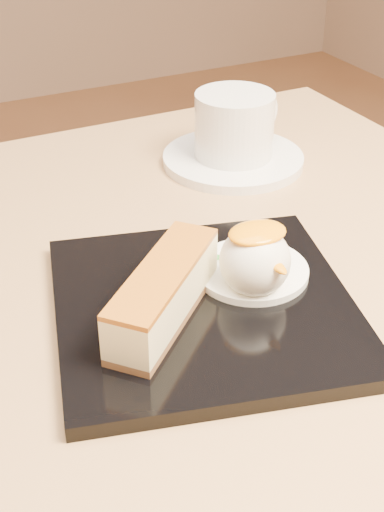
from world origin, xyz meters
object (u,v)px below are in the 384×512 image
dessert_plate (204,307)px  saucer (233,159)px  cheesecake (164,293)px  table (166,481)px  ice_cream_scoop (255,261)px  coffee_cup (236,123)px

dessert_plate → saucer: 0.27m
dessert_plate → saucer: (0.15, 0.22, -0.00)m
dessert_plate → cheesecake: cheesecake is taller
table → dessert_plate: dessert_plate is taller
ice_cream_scoop → saucer: bearing=64.1°
ice_cream_scoop → coffee_cup: coffee_cup is taller
dessert_plate → ice_cream_scoop: ice_cream_scoop is taller
table → ice_cream_scoop: bearing=4.9°
cheesecake → coffee_cup: coffee_cup is taller
cheesecake → coffee_cup: size_ratio=1.10×
table → dessert_plate: size_ratio=3.64×
dessert_plate → ice_cream_scoop: (0.04, -0.00, 0.03)m
ice_cream_scoop → coffee_cup: size_ratio=0.50×
ice_cream_scoop → coffee_cup: (0.11, 0.23, 0.01)m
ice_cream_scoop → coffee_cup: bearing=63.8°
cheesecake → saucer: bearing=8.5°
cheesecake → saucer: (0.18, 0.23, -0.03)m
dessert_plate → coffee_cup: size_ratio=2.03×
saucer → coffee_cup: (0.00, 0.00, 0.04)m
table → dessert_plate: (0.04, 0.01, 0.16)m
table → ice_cream_scoop: (0.08, 0.01, 0.19)m
dessert_plate → coffee_cup: bearing=55.6°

